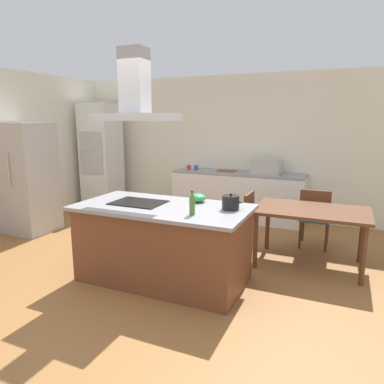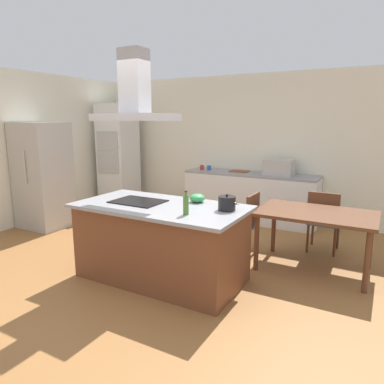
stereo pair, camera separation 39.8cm
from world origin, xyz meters
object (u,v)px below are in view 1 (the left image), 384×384
at_px(coffee_mug_red, 189,167).
at_px(dining_table, 311,215).
at_px(cooktop, 138,203).
at_px(coffee_mug_blue, 196,168).
at_px(countertop_microwave, 266,166).
at_px(chair_at_left_end, 241,219).
at_px(range_hood, 135,98).
at_px(tea_kettle, 231,202).
at_px(olive_oil_bottle, 192,205).
at_px(mixing_bowl, 198,198).
at_px(wall_oven_stack, 102,156).
at_px(refrigerator, 27,178).
at_px(chair_facing_back_wall, 315,215).
at_px(cutting_board, 226,171).

relative_size(coffee_mug_red, dining_table, 0.06).
distance_m(cooktop, coffee_mug_blue, 2.90).
relative_size(countertop_microwave, chair_at_left_end, 0.56).
xyz_separation_m(coffee_mug_blue, range_hood, (0.48, -2.86, 1.16)).
relative_size(tea_kettle, coffee_mug_blue, 2.68).
height_order(olive_oil_bottle, coffee_mug_blue, olive_oil_bottle).
bearing_deg(mixing_bowl, cooktop, -152.45).
xyz_separation_m(olive_oil_bottle, wall_oven_stack, (-3.37, 2.87, 0.09)).
bearing_deg(dining_table, wall_oven_stack, 161.25).
height_order(refrigerator, dining_table, refrigerator).
bearing_deg(coffee_mug_red, olive_oil_bottle, -65.22).
bearing_deg(range_hood, coffee_mug_red, 102.38).
bearing_deg(coffee_mug_blue, mixing_bowl, -66.49).
xyz_separation_m(refrigerator, range_hood, (2.66, -0.76, 1.19)).
relative_size(olive_oil_bottle, coffee_mug_red, 2.80).
relative_size(cooktop, dining_table, 0.43).
height_order(dining_table, range_hood, range_hood).
bearing_deg(wall_oven_stack, olive_oil_bottle, -40.42).
bearing_deg(coffee_mug_red, mixing_bowl, -63.58).
height_order(chair_at_left_end, chair_facing_back_wall, same).
xyz_separation_m(cooktop, coffee_mug_red, (-0.62, 2.84, 0.04)).
distance_m(countertop_microwave, range_hood, 3.20).
relative_size(mixing_bowl, countertop_microwave, 0.37).
bearing_deg(tea_kettle, refrigerator, 170.72).
xyz_separation_m(cooktop, range_hood, (0.00, 0.00, 1.20)).
height_order(cooktop, wall_oven_stack, wall_oven_stack).
xyz_separation_m(coffee_mug_blue, chair_at_left_end, (1.41, -1.72, -0.44)).
bearing_deg(olive_oil_bottle, countertop_microwave, 88.15).
distance_m(olive_oil_bottle, coffee_mug_red, 3.37).
bearing_deg(cooktop, refrigerator, 163.99).
distance_m(olive_oil_bottle, wall_oven_stack, 4.43).
xyz_separation_m(cooktop, chair_facing_back_wall, (1.85, 1.81, -0.40)).
bearing_deg(chair_at_left_end, olive_oil_bottle, -95.97).
xyz_separation_m(cooktop, chair_at_left_end, (0.93, 1.14, -0.40)).
height_order(countertop_microwave, coffee_mug_red, countertop_microwave).
relative_size(coffee_mug_red, coffee_mug_blue, 1.00).
distance_m(countertop_microwave, cutting_board, 0.78).
relative_size(olive_oil_bottle, cutting_board, 0.74).
height_order(tea_kettle, refrigerator, refrigerator).
distance_m(mixing_bowl, countertop_microwave, 2.57).
xyz_separation_m(wall_oven_stack, chair_facing_back_wall, (4.43, -0.84, -0.59)).
relative_size(tea_kettle, chair_facing_back_wall, 0.27).
relative_size(dining_table, chair_facing_back_wall, 1.57).
height_order(tea_kettle, mixing_bowl, tea_kettle).
relative_size(dining_table, chair_at_left_end, 1.57).
relative_size(refrigerator, chair_facing_back_wall, 2.04).
xyz_separation_m(tea_kettle, olive_oil_bottle, (-0.30, -0.37, 0.03)).
xyz_separation_m(cooktop, refrigerator, (-2.66, 0.76, 0.00)).
bearing_deg(wall_oven_stack, chair_at_left_end, -23.17).
relative_size(cutting_board, wall_oven_stack, 0.15).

